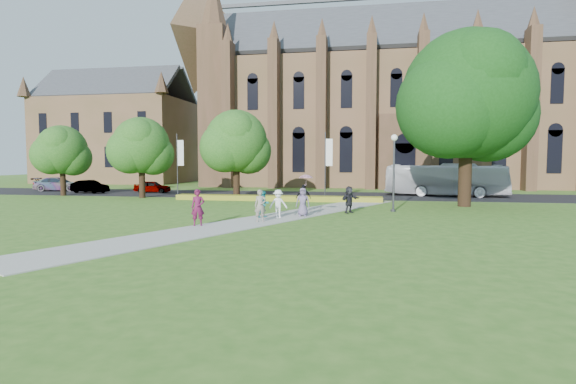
% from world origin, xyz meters
% --- Properties ---
extents(ground, '(160.00, 160.00, 0.00)m').
position_xyz_m(ground, '(0.00, 0.00, 0.00)').
color(ground, '#35641E').
rests_on(ground, ground).
extents(road, '(160.00, 10.00, 0.02)m').
position_xyz_m(road, '(0.00, 20.00, 0.01)').
color(road, black).
rests_on(road, ground).
extents(footpath, '(15.58, 28.54, 0.04)m').
position_xyz_m(footpath, '(0.00, 1.00, 0.02)').
color(footpath, '#B2B2A8').
rests_on(footpath, ground).
extents(flower_hedge, '(18.00, 1.40, 0.45)m').
position_xyz_m(flower_hedge, '(-2.00, 13.20, 0.23)').
color(flower_hedge, gold).
rests_on(flower_hedge, ground).
extents(cathedral, '(52.60, 18.25, 28.00)m').
position_xyz_m(cathedral, '(10.00, 39.73, 12.98)').
color(cathedral, brown).
rests_on(cathedral, ground).
extents(building_west, '(22.00, 14.00, 18.30)m').
position_xyz_m(building_west, '(-34.00, 42.00, 9.21)').
color(building_west, brown).
rests_on(building_west, ground).
extents(streetlamp, '(0.44, 0.44, 5.24)m').
position_xyz_m(streetlamp, '(7.50, 6.50, 3.30)').
color(streetlamp, '#38383D').
rests_on(streetlamp, ground).
extents(large_tree, '(9.60, 9.60, 13.20)m').
position_xyz_m(large_tree, '(13.00, 11.00, 8.37)').
color(large_tree, '#332114').
rests_on(large_tree, ground).
extents(street_tree_0, '(5.20, 5.20, 7.50)m').
position_xyz_m(street_tree_0, '(-15.00, 14.00, 4.87)').
color(street_tree_0, '#332114').
rests_on(street_tree_0, ground).
extents(street_tree_1, '(5.60, 5.60, 8.05)m').
position_xyz_m(street_tree_1, '(-6.00, 14.50, 5.22)').
color(street_tree_1, '#332114').
rests_on(street_tree_1, ground).
extents(street_tree_2, '(4.80, 4.80, 6.95)m').
position_xyz_m(street_tree_2, '(-24.00, 15.00, 4.53)').
color(street_tree_2, '#332114').
rests_on(street_tree_2, ground).
extents(banner_pole_0, '(0.70, 0.10, 6.00)m').
position_xyz_m(banner_pole_0, '(2.11, 15.20, 3.39)').
color(banner_pole_0, '#38383D').
rests_on(banner_pole_0, ground).
extents(banner_pole_1, '(0.70, 0.10, 6.00)m').
position_xyz_m(banner_pole_1, '(-11.89, 15.20, 3.39)').
color(banner_pole_1, '#38383D').
rests_on(banner_pole_1, ground).
extents(tour_coach, '(11.70, 4.34, 3.18)m').
position_xyz_m(tour_coach, '(13.21, 20.93, 1.61)').
color(tour_coach, silver).
rests_on(tour_coach, road).
extents(car_0, '(3.97, 1.95, 1.30)m').
position_xyz_m(car_0, '(-17.08, 20.11, 0.67)').
color(car_0, gray).
rests_on(car_0, road).
extents(car_1, '(4.36, 2.20, 1.37)m').
position_xyz_m(car_1, '(-23.48, 18.56, 0.70)').
color(car_1, gray).
rests_on(car_1, road).
extents(car_2, '(5.66, 3.29, 1.54)m').
position_xyz_m(car_2, '(-29.04, 20.96, 0.79)').
color(car_2, gray).
rests_on(car_2, road).
extents(pedestrian_0, '(0.82, 0.67, 1.93)m').
position_xyz_m(pedestrian_0, '(-3.03, -2.43, 1.01)').
color(pedestrian_0, '#5C1538').
rests_on(pedestrian_0, footpath).
extents(pedestrian_1, '(0.95, 1.00, 1.62)m').
position_xyz_m(pedestrian_1, '(-0.40, 1.56, 0.85)').
color(pedestrian_1, '#18797C').
rests_on(pedestrian_1, footpath).
extents(pedestrian_2, '(1.25, 1.00, 1.69)m').
position_xyz_m(pedestrian_2, '(0.49, 1.58, 0.88)').
color(pedestrian_2, white).
rests_on(pedestrian_2, footpath).
extents(pedestrian_3, '(1.16, 0.90, 1.83)m').
position_xyz_m(pedestrian_3, '(1.52, 4.96, 0.96)').
color(pedestrian_3, black).
rests_on(pedestrian_3, footpath).
extents(pedestrian_4, '(0.87, 0.58, 1.76)m').
position_xyz_m(pedestrian_4, '(1.83, 2.59, 0.92)').
color(pedestrian_4, slate).
rests_on(pedestrian_4, footpath).
extents(pedestrian_5, '(1.41, 1.61, 1.76)m').
position_xyz_m(pedestrian_5, '(4.58, 4.86, 0.92)').
color(pedestrian_5, black).
rests_on(pedestrian_5, footpath).
extents(pedestrian_6, '(0.76, 0.60, 1.81)m').
position_xyz_m(pedestrian_6, '(-0.16, -0.32, 0.95)').
color(pedestrian_6, gray).
rests_on(pedestrian_6, footpath).
extents(parasol, '(0.92, 0.92, 0.72)m').
position_xyz_m(parasol, '(2.01, 2.69, 2.16)').
color(parasol, '#DD9CAF').
rests_on(parasol, pedestrian_4).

